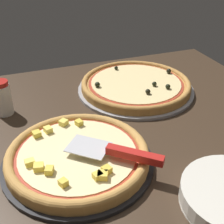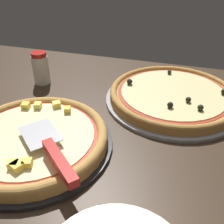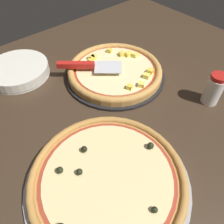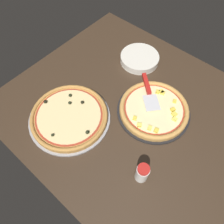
{
  "view_description": "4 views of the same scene",
  "coord_description": "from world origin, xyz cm",
  "px_view_note": "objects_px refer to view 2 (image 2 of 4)",
  "views": [
    {
      "loc": [
        -17.67,
        -66.35,
        52.25
      ],
      "look_at": [
        10.69,
        9.99,
        3.0
      ],
      "focal_mm": 50.0,
      "sensor_mm": 36.0,
      "label": 1
    },
    {
      "loc": [
        28.11,
        -48.13,
        42.27
      ],
      "look_at": [
        10.69,
        9.99,
        3.0
      ],
      "focal_mm": 42.0,
      "sensor_mm": 36.0,
      "label": 2
    },
    {
      "loc": [
        40.76,
        45.0,
        53.9
      ],
      "look_at": [
        10.69,
        9.99,
        3.0
      ],
      "focal_mm": 35.0,
      "sensor_mm": 36.0,
      "label": 3
    },
    {
      "loc": [
        -28.33,
        55.15,
        97.48
      ],
      "look_at": [
        10.69,
        9.99,
        3.0
      ],
      "focal_mm": 35.0,
      "sensor_mm": 36.0,
      "label": 4
    }
  ],
  "objects_px": {
    "pizza_back": "(173,94)",
    "pizza_front": "(33,138)",
    "serving_spatula": "(54,154)",
    "parmesan_shaker": "(41,68)"
  },
  "relations": [
    {
      "from": "pizza_front",
      "to": "pizza_back",
      "type": "bearing_deg",
      "value": 46.44
    },
    {
      "from": "pizza_front",
      "to": "pizza_back",
      "type": "height_order",
      "value": "pizza_back"
    },
    {
      "from": "parmesan_shaker",
      "to": "pizza_back",
      "type": "bearing_deg",
      "value": -0.1
    },
    {
      "from": "pizza_back",
      "to": "parmesan_shaker",
      "type": "height_order",
      "value": "parmesan_shaker"
    },
    {
      "from": "pizza_back",
      "to": "pizza_front",
      "type": "bearing_deg",
      "value": -133.56
    },
    {
      "from": "parmesan_shaker",
      "to": "pizza_front",
      "type": "bearing_deg",
      "value": -63.94
    },
    {
      "from": "serving_spatula",
      "to": "pizza_front",
      "type": "bearing_deg",
      "value": 144.33
    },
    {
      "from": "pizza_front",
      "to": "serving_spatula",
      "type": "height_order",
      "value": "serving_spatula"
    },
    {
      "from": "pizza_front",
      "to": "parmesan_shaker",
      "type": "relative_size",
      "value": 3.19
    },
    {
      "from": "pizza_front",
      "to": "parmesan_shaker",
      "type": "xyz_separation_m",
      "value": [
        -0.16,
        0.32,
        0.03
      ]
    }
  ]
}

